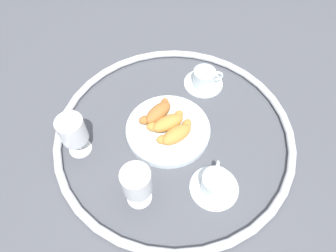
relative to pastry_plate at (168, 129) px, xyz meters
name	(u,v)px	position (x,y,z in m)	size (l,w,h in m)	color
ground_plane	(174,134)	(0.02, -0.01, -0.01)	(2.20, 2.20, 0.00)	#4C4F56
table_chrome_rim	(174,132)	(0.02, -0.01, 0.00)	(0.73, 0.73, 0.02)	silver
pastry_plate	(168,129)	(0.00, 0.00, 0.00)	(0.26, 0.26, 0.02)	silver
croissant_large	(178,134)	(0.02, -0.04, 0.03)	(0.12, 0.10, 0.04)	#CC893D
croissant_small	(168,123)	(0.00, 0.00, 0.03)	(0.13, 0.09, 0.04)	#CC893D
croissant_extra	(158,112)	(-0.02, 0.05, 0.03)	(0.12, 0.11, 0.04)	#AD6B33
coffee_cup_near	(204,79)	(0.16, 0.18, 0.01)	(0.14, 0.14, 0.06)	silver
coffee_cup_far	(215,184)	(0.09, -0.21, 0.01)	(0.14, 0.14, 0.06)	silver
juice_glass_left	(137,183)	(-0.12, -0.20, 0.08)	(0.08, 0.08, 0.14)	white
juice_glass_right	(73,130)	(-0.27, -0.01, 0.08)	(0.08, 0.08, 0.14)	white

